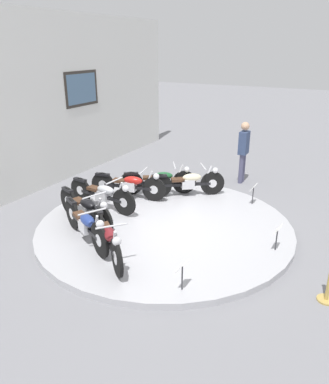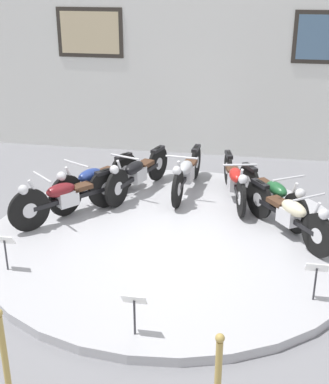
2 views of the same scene
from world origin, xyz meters
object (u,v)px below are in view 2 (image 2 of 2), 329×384
motorcycle_blue (95,180)px  motorcycle_black (137,172)px  motorcycle_green (273,193)px  motorcycle_maroon (67,195)px  motorcycle_red (235,179)px  info_placard_front_centre (134,305)px  info_placard_front_right (316,273)px  motorcycle_silver (187,172)px  stanchion_post_left_of_entry (7,372)px  motorcycle_cream (289,213)px  info_placard_front_left (5,244)px

motorcycle_blue → motorcycle_black: (0.61, 0.51, -0.01)m
motorcycle_green → motorcycle_blue: bearing=180.0°
motorcycle_maroon → motorcycle_black: size_ratio=0.82×
motorcycle_blue → motorcycle_red: 2.32m
info_placard_front_centre → info_placard_front_right: 2.17m
motorcycle_maroon → motorcycle_red: 2.77m
motorcycle_silver → stanchion_post_left_of_entry: bearing=-100.8°
motorcycle_cream → info_placard_front_left: (-3.59, -1.59, -0.01)m
motorcycle_silver → stanchion_post_left_of_entry: stanchion_post_left_of_entry is taller
motorcycle_silver → motorcycle_green: (1.45, -0.69, -0.01)m
motorcycle_blue → motorcycle_cream: 3.18m
motorcycle_maroon → motorcycle_black: (0.83, 1.20, -0.01)m
motorcycle_green → info_placard_front_left: bearing=-145.8°
motorcycle_silver → info_placard_front_left: bearing=-122.8°
motorcycle_maroon → info_placard_front_centre: 3.09m
motorcycle_cream → info_placard_front_right: 1.61m
motorcycle_blue → motorcycle_red: size_ratio=0.94×
motorcycle_cream → info_placard_front_right: bearing=-80.7°
motorcycle_blue → motorcycle_red: (2.27, 0.50, -0.02)m
motorcycle_black → stanchion_post_left_of_entry: (-0.13, -4.81, -0.16)m
motorcycle_blue → info_placard_front_left: size_ratio=3.52×
motorcycle_black → motorcycle_red: motorcycle_black is taller
motorcycle_black → motorcycle_cream: 2.77m
motorcycle_silver → motorcycle_blue: bearing=-154.4°
info_placard_front_centre → motorcycle_green: bearing=66.3°
info_placard_front_left → motorcycle_green: bearing=34.2°
motorcycle_blue → info_placard_front_right: (3.37, -2.29, -0.03)m
motorcycle_black → motorcycle_green: motorcycle_black is taller
motorcycle_blue → motorcycle_cream: bearing=-12.6°
motorcycle_maroon → motorcycle_green: motorcycle_maroon is taller
motorcycle_red → info_placard_front_left: 3.92m
motorcycle_black → motorcycle_red: size_ratio=0.99×
motorcycle_red → info_placard_front_right: motorcycle_red is taller
motorcycle_cream → info_placard_front_centre: size_ratio=3.15×
motorcycle_silver → motorcycle_green: size_ratio=1.17×
motorcycle_green → info_placard_front_left: size_ratio=3.30×
motorcycle_blue → motorcycle_green: size_ratio=1.07×
motorcycle_black → info_placard_front_centre: (0.83, -3.80, -0.02)m
motorcycle_maroon → motorcycle_green: size_ratio=0.92×
info_placard_front_left → info_placard_front_centre: size_ratio=1.00×
motorcycle_red → info_placard_front_right: (1.10, -2.79, -0.00)m
motorcycle_black → motorcycle_silver: 0.85m
motorcycle_blue → motorcycle_silver: motorcycle_blue is taller
info_placard_front_left → info_placard_front_right: same height
motorcycle_green → motorcycle_cream: 0.73m
info_placard_front_right → stanchion_post_left_of_entry: (-2.89, -2.02, -0.15)m
motorcycle_black → info_placard_front_centre: motorcycle_black is taller
motorcycle_green → info_placard_front_centre: bearing=-113.7°
motorcycle_cream → motorcycle_green: bearing=107.8°
motorcycle_green → info_placard_front_centre: 3.59m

